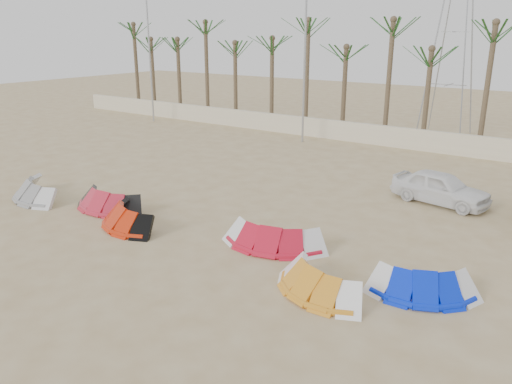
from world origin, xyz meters
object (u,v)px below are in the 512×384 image
Objects in this scene: kite_red_mid at (134,214)px; kite_red_right at (278,233)px; car at (441,188)px; kite_grey at (43,188)px; kite_blue at (426,279)px; kite_red_left at (114,198)px; kite_orange at (322,277)px.

kite_red_mid is 5.74m from kite_red_right.
car reaches higher than kite_red_mid.
kite_red_mid is at bearing 146.29° from car.
kite_grey is 16.64m from kite_blue.
kite_red_right is 0.92× the size of car.
kite_red_left is 10.47m from kite_orange.
kite_blue is (16.60, 1.14, -0.00)m from kite_grey.
kite_orange is (8.28, -0.45, -0.00)m from kite_red_mid.
kite_grey is at bearing 132.24° from car.
kite_red_left is 2.27m from kite_red_mid.
kite_grey and kite_red_left have the same top height.
kite_grey is 5.87m from kite_red_mid.
car reaches higher than kite_red_left.
kite_red_left is 12.84m from kite_blue.
kite_red_left is at bearing -178.67° from kite_blue.
kite_orange is 2.90m from kite_blue.
kite_grey is at bearing -172.05° from kite_red_right.
kite_red_mid is 1.05× the size of kite_orange.
kite_grey is 17.37m from car.
kite_blue is 8.28m from car.
kite_blue is (12.84, 0.30, -0.00)m from kite_red_left.
kite_red_left and kite_orange have the same top height.
kite_grey is 3.85m from kite_red_left.
kite_red_mid and kite_blue have the same top height.
kite_red_mid is 10.79m from kite_blue.
kite_blue is at bearing 1.33° from kite_red_left.
car is (8.85, 9.19, 0.28)m from kite_red_mid.
kite_red_right is (5.52, 1.57, 0.00)m from kite_red_mid.
kite_blue is at bearing 5.99° from kite_red_mid.
kite_grey is at bearing -176.06° from kite_blue.
kite_orange is (10.39, -1.27, -0.00)m from kite_red_left.
car is at bearing 103.09° from kite_blue.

